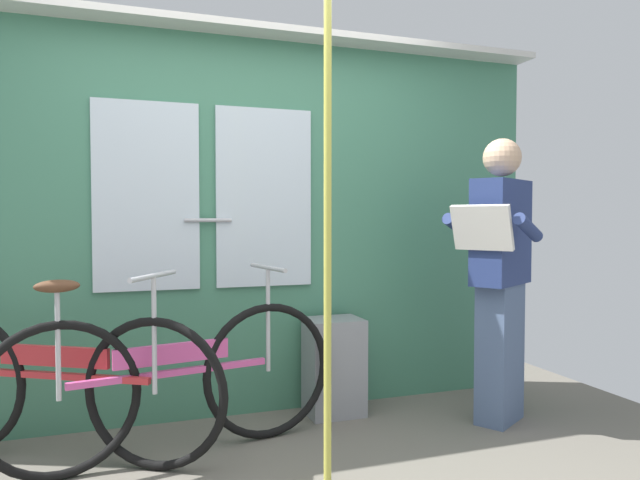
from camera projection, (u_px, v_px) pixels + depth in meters
train_door_wall at (238, 216)px, 3.60m from camera, size 4.05×0.28×2.37m
bicycle_near_door at (53, 383)px, 2.92m from camera, size 1.60×0.97×0.96m
bicycle_leaning_behind at (171, 380)px, 2.96m from camera, size 1.79×0.50×0.96m
passenger_reading_newspaper at (500, 273)px, 3.46m from camera, size 0.63×0.58×1.69m
trash_bin_by_wall at (334, 366)px, 3.62m from camera, size 0.34×0.28×0.60m
handrail_pole at (328, 231)px, 2.65m from camera, size 0.04×0.04×2.33m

